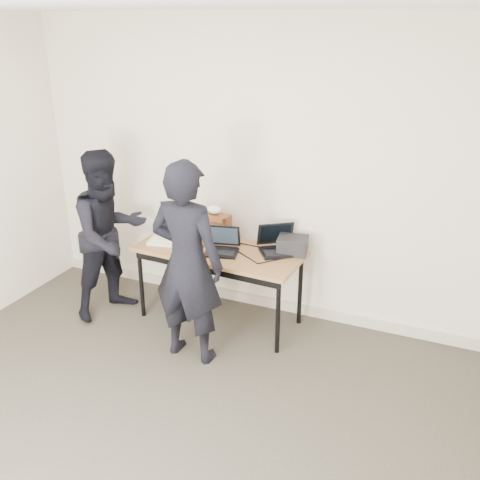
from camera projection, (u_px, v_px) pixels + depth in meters
The scene contains 13 objects.
room at pixel (108, 273), 2.90m from camera, with size 4.60×4.60×2.80m.
desk at pixel (219, 256), 4.80m from camera, with size 1.53×0.73×0.72m.
laptop_beige at pixel (168, 235), 4.96m from camera, with size 0.36×0.35×0.25m.
laptop_center at pixel (222, 246), 4.72m from camera, with size 0.34×0.33×0.22m.
laptop_right at pixel (278, 245), 4.73m from camera, with size 0.44×0.44×0.24m.
leather_satchel at pixel (211, 225), 4.99m from camera, with size 0.38×0.23×0.25m.
tissue at pixel (214, 210), 4.92m from camera, with size 0.13×0.10×0.08m, color white.
equipment_box at pixel (293, 245), 4.68m from camera, with size 0.26×0.22×0.15m, color black.
power_brick at pixel (188, 251), 4.71m from camera, with size 0.09×0.06×0.03m, color black.
cables at pixel (245, 254), 4.68m from camera, with size 0.72×0.41×0.01m.
person_typist at pixel (187, 264), 4.21m from camera, with size 0.62×0.40×1.69m, color black.
person_observer at pixel (110, 235), 4.92m from camera, with size 0.77×0.60×1.58m, color black.
baseboard at pixel (256, 300), 5.30m from camera, with size 4.50×0.03×0.10m, color #BEAF9D.
Camera 1 is at (1.69, -2.12, 2.63)m, focal length 40.00 mm.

